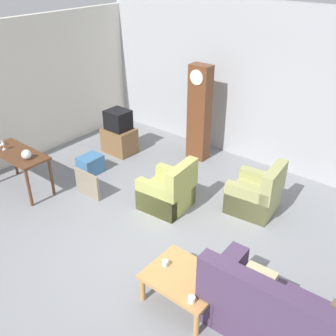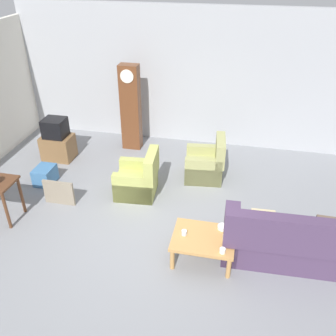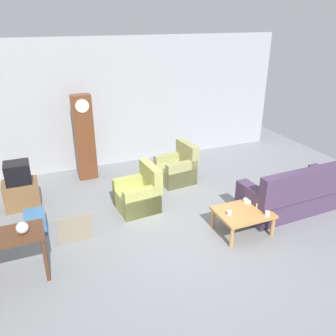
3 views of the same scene
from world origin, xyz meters
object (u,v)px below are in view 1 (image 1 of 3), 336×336
Objects in this scene: armchair_olive_far at (256,195)px; glass_dome_cloche at (26,154)px; cup_blue_rimmed at (165,263)px; cup_cream_tall at (207,285)px; grandfather_clock at (199,113)px; cup_white_porcelain at (192,299)px; coffee_table_wood at (184,279)px; wine_glass_mid at (3,143)px; bowl_white_stacked at (214,272)px; console_table_dark at (18,158)px; couch_floral at (293,324)px; framed_picture_leaning at (87,184)px; storage_box_blue at (90,164)px; tv_crt at (118,120)px; armchair_olive_near at (168,192)px; tv_stand_cabinet at (119,140)px.

armchair_olive_far is 4.05m from glass_dome_cloche.
cup_cream_tall is at bearing 2.46° from cup_blue_rimmed.
cup_white_porcelain is (2.48, -3.66, -0.56)m from grandfather_clock.
armchair_olive_far is 0.45× the size of grandfather_clock.
wine_glass_mid reaches higher than coffee_table_wood.
cup_white_porcelain is at bearing -23.50° from cup_blue_rimmed.
bowl_white_stacked is (0.52, -2.12, 0.14)m from armchair_olive_far.
console_table_dark reaches higher than bowl_white_stacked.
wine_glass_mid is at bearing -179.20° from couch_floral.
cup_blue_rimmed is at bearing -18.80° from framed_picture_leaning.
bowl_white_stacked is at bearing -17.87° from storage_box_blue.
coffee_table_wood is at bearing -34.22° from tv_crt.
cup_cream_tall is at bearing -76.32° from armchair_olive_far.
cup_blue_rimmed is (3.32, -0.23, -0.40)m from glass_dome_cloche.
tv_crt reaches higher than armchair_olive_near.
framed_picture_leaning is 3.37m from cup_white_porcelain.
grandfather_clock is at bearing 30.55° from tv_crt.
grandfather_clock is at bearing 59.83° from console_table_dark.
tv_crt is 5.89× the size of cup_blue_rimmed.
coffee_table_wood is 4.88× the size of wine_glass_mid.
glass_dome_cloche is at bearing -149.12° from armchair_olive_near.
glass_dome_cloche is at bearing -140.48° from framed_picture_leaning.
tv_stand_cabinet is at bearing 145.13° from cup_white_porcelain.
bowl_white_stacked is (-1.07, 0.03, 0.10)m from couch_floral.
cup_cream_tall is at bearing -3.10° from console_table_dark.
bowl_white_stacked is (-0.06, 0.25, -0.02)m from cup_cream_tall.
framed_picture_leaning is 7.37× the size of cup_blue_rimmed.
wine_glass_mid is (-3.96, 0.17, 0.44)m from cup_blue_rimmed.
wine_glass_mid is at bearing -161.18° from console_table_dark.
tv_crt is at bearing 91.24° from glass_dome_cloche.
cup_cream_tall is (4.32, -0.23, -0.19)m from console_table_dark.
armchair_olive_near is at bearing 155.69° from couch_floral.
armchair_olive_near is (-2.81, 1.27, -0.05)m from couch_floral.
cup_white_porcelain is (3.79, -1.75, 0.28)m from storage_box_blue.
tv_stand_cabinet reaches higher than cup_blue_rimmed.
framed_picture_leaning is 6.74× the size of cup_cream_tall.
tv_stand_cabinet is 4.54m from bowl_white_stacked.
cup_white_porcelain is at bearing -24.76° from storage_box_blue.
tv_stand_cabinet is 3.45× the size of wine_glass_mid.
glass_dome_cloche reaches higher than cup_white_porcelain.
couch_floral reaches higher than cup_cream_tall.
coffee_table_wood is at bearing -2.12° from wine_glass_mid.
cup_blue_rimmed is at bearing -177.54° from cup_cream_tall.
couch_floral is 5.63m from wine_glass_mid.
armchair_olive_far is 4.32m from console_table_dark.
tv_stand_cabinet is (-3.43, 0.12, -0.03)m from armchair_olive_far.
armchair_olive_near reaches higher than storage_box_blue.
framed_picture_leaning is at bearing -63.42° from tv_crt.
cup_blue_rimmed is 3.99m from wine_glass_mid.
storage_box_blue is 1.69m from wine_glass_mid.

